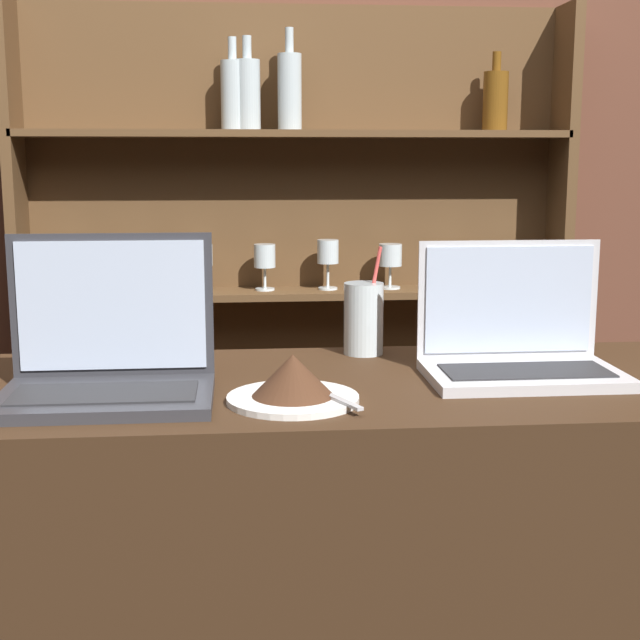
% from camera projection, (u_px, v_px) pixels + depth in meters
% --- Properties ---
extents(back_wall, '(7.00, 0.06, 2.70)m').
position_uv_depth(back_wall, '(274.00, 171.00, 2.64)').
color(back_wall, brown).
rests_on(back_wall, ground_plane).
extents(back_shelf, '(1.59, 0.18, 1.82)m').
position_uv_depth(back_shelf, '(296.00, 304.00, 2.64)').
color(back_shelf, brown).
rests_on(back_shelf, ground_plane).
extents(laptop_near, '(0.32, 0.22, 0.25)m').
position_uv_depth(laptop_near, '(108.00, 361.00, 1.38)').
color(laptop_near, '#333338').
rests_on(laptop_near, bar_counter).
extents(laptop_far, '(0.32, 0.21, 0.23)m').
position_uv_depth(laptop_far, '(518.00, 346.00, 1.52)').
color(laptop_far, silver).
rests_on(laptop_far, bar_counter).
extents(cake_plate, '(0.20, 0.20, 0.07)m').
position_uv_depth(cake_plate, '(293.00, 382.00, 1.36)').
color(cake_plate, white).
rests_on(cake_plate, bar_counter).
extents(water_glass, '(0.08, 0.08, 0.20)m').
position_uv_depth(water_glass, '(364.00, 318.00, 1.69)').
color(water_glass, silver).
rests_on(water_glass, bar_counter).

